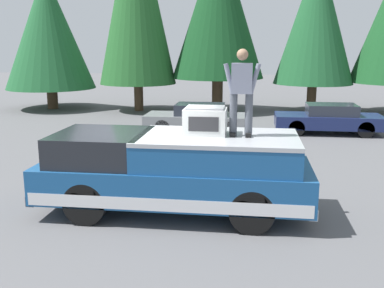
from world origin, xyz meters
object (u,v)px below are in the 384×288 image
(compressor_unit, at_px, (205,121))
(person_on_truck_bed, at_px, (242,90))
(pickup_truck, at_px, (175,172))
(parked_car_grey, at_px, (198,118))
(parked_car_navy, at_px, (329,119))

(compressor_unit, distance_m, person_on_truck_bed, 0.95)
(pickup_truck, relative_size, parked_car_grey, 1.35)
(parked_car_navy, bearing_deg, compressor_unit, 156.49)
(person_on_truck_bed, relative_size, parked_car_navy, 0.41)
(parked_car_navy, relative_size, parked_car_grey, 1.00)
(pickup_truck, xyz_separation_m, parked_car_navy, (9.15, -4.55, -0.29))
(pickup_truck, xyz_separation_m, person_on_truck_bed, (0.01, -1.33, 1.68))
(pickup_truck, relative_size, compressor_unit, 6.60)
(compressor_unit, relative_size, parked_car_navy, 0.20)
(pickup_truck, bearing_deg, parked_car_grey, 3.68)
(parked_car_grey, bearing_deg, parked_car_navy, -83.43)
(person_on_truck_bed, xyz_separation_m, parked_car_navy, (9.14, -3.22, -1.97))
(person_on_truck_bed, height_order, parked_car_navy, person_on_truck_bed)
(parked_car_navy, bearing_deg, person_on_truck_bed, 160.58)
(person_on_truck_bed, bearing_deg, pickup_truck, 90.58)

